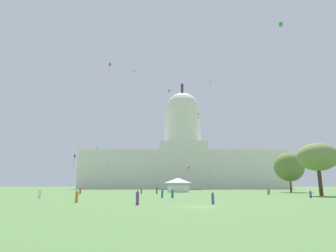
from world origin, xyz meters
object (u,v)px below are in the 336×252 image
at_px(person_white_near_tent, 40,194).
at_px(person_teal_back_right, 162,194).
at_px(capitol_building, 183,158).
at_px(kite_magenta_low, 189,168).
at_px(event_tent, 178,185).
at_px(person_teal_mid_center, 269,191).
at_px(person_denim_deep_crowd, 213,198).
at_px(person_teal_near_tree_west, 141,191).
at_px(person_tan_mid_right, 268,192).
at_px(tree_east_near, 317,157).
at_px(kite_blue_high, 133,73).
at_px(kite_turquoise_high, 169,91).
at_px(person_purple_edge_east, 137,198).
at_px(kite_lime_high, 83,65).
at_px(kite_pink_high, 211,82).
at_px(kite_cyan_mid, 97,147).
at_px(kite_red_high, 110,65).
at_px(tree_east_mid, 289,167).
at_px(kite_black_low, 74,158).
at_px(kite_green_high, 281,24).
at_px(kite_violet_low, 109,163).
at_px(person_denim_front_right, 311,194).
at_px(kite_yellow_low, 229,174).
at_px(person_black_lawn_far_right, 157,191).
at_px(person_denim_front_left, 173,194).
at_px(person_red_lawn_far_left, 80,191).

height_order(person_white_near_tent, person_teal_back_right, person_white_near_tent).
relative_size(capitol_building, kite_magenta_low, 41.68).
bearing_deg(event_tent, person_teal_mid_center, -42.68).
bearing_deg(person_denim_deep_crowd, person_teal_near_tree_west, -98.15).
distance_m(person_tan_mid_right, person_teal_back_right, 29.74).
bearing_deg(person_white_near_tent, tree_east_near, 164.48).
distance_m(capitol_building, kite_blue_high, 67.06).
height_order(person_teal_near_tree_west, kite_turquoise_high, kite_turquoise_high).
height_order(tree_east_near, person_purple_edge_east, tree_east_near).
bearing_deg(person_teal_mid_center, kite_lime_high, -134.31).
bearing_deg(person_purple_edge_east, kite_magenta_low, 93.73).
relative_size(person_teal_back_right, person_teal_mid_center, 1.03).
bearing_deg(kite_pink_high, person_tan_mid_right, -95.08).
bearing_deg(person_white_near_tent, kite_blue_high, -121.40).
height_order(tree_east_near, kite_cyan_mid, kite_cyan_mid).
height_order(person_purple_edge_east, kite_lime_high, kite_lime_high).
relative_size(kite_pink_high, kite_lime_high, 0.46).
relative_size(person_teal_near_tree_west, kite_red_high, 0.41).
relative_size(tree_east_mid, kite_magenta_low, 4.27).
bearing_deg(kite_red_high, person_teal_back_right, -52.87).
xyz_separation_m(person_teal_mid_center, kite_black_low, (-56.65, 4.27, 9.66)).
xyz_separation_m(person_white_near_tent, person_purple_edge_east, (19.93, -16.94, 0.04)).
xyz_separation_m(person_white_near_tent, kite_green_high, (50.61, 7.83, 39.24)).
bearing_deg(event_tent, capitol_building, 80.72).
distance_m(person_teal_back_right, person_teal_mid_center, 38.05).
bearing_deg(kite_violet_low, kite_turquoise_high, -142.47).
bearing_deg(kite_lime_high, person_denim_front_right, -132.82).
height_order(person_tan_mid_right, person_teal_mid_center, person_tan_mid_right).
distance_m(event_tent, person_teal_mid_center, 31.42).
bearing_deg(kite_lime_high, kite_yellow_low, -55.00).
xyz_separation_m(person_denim_front_right, kite_green_high, (-0.32, 5.66, 39.34)).
xyz_separation_m(capitol_building, person_denim_front_right, (18.27, -128.05, -18.93)).
xyz_separation_m(tree_east_near, person_black_lawn_far_right, (-38.06, 15.57, -7.99)).
relative_size(event_tent, kite_red_high, 1.89).
xyz_separation_m(event_tent, person_teal_mid_center, (24.94, -19.03, -1.76)).
bearing_deg(kite_lime_high, kite_pink_high, -84.48).
bearing_deg(person_teal_back_right, kite_yellow_low, 68.29).
xyz_separation_m(person_teal_mid_center, kite_magenta_low, (-17.63, 71.79, 10.59)).
bearing_deg(kite_blue_high, person_denim_deep_crowd, 64.39).
relative_size(capitol_building, person_purple_edge_east, 72.91).
distance_m(person_denim_front_left, kite_turquoise_high, 95.48).
height_order(person_teal_near_tree_west, kite_blue_high, kite_blue_high).
distance_m(person_denim_front_right, kite_yellow_low, 100.50).
distance_m(kite_blue_high, kite_turquoise_high, 20.70).
xyz_separation_m(person_red_lawn_far_left, kite_violet_low, (-8.81, 77.36, 13.29)).
distance_m(person_white_near_tent, kite_red_high, 69.90).
bearing_deg(person_denim_front_right, person_tan_mid_right, 158.31).
bearing_deg(kite_red_high, capitol_building, 80.00).
distance_m(person_tan_mid_right, kite_magenta_low, 83.02).
xyz_separation_m(person_teal_near_tree_west, person_red_lawn_far_left, (-16.50, -3.35, 0.02)).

